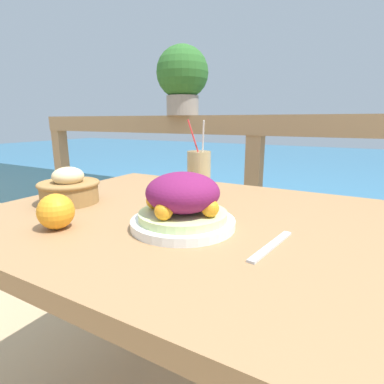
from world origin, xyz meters
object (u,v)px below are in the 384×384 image
(drink_glass, at_px, (199,175))
(bread_basket, at_px, (69,188))
(potted_plant, at_px, (182,77))
(salad_plate, at_px, (183,204))

(drink_glass, height_order, bread_basket, drink_glass)
(bread_basket, distance_m, potted_plant, 0.87)
(bread_basket, relative_size, potted_plant, 0.53)
(drink_glass, distance_m, potted_plant, 0.74)
(drink_glass, xyz_separation_m, potted_plant, (-0.37, 0.52, 0.38))
(drink_glass, bearing_deg, salad_plate, -69.69)
(salad_plate, relative_size, bread_basket, 1.36)
(salad_plate, height_order, bread_basket, salad_plate)
(potted_plant, bearing_deg, drink_glass, -54.51)
(drink_glass, bearing_deg, bread_basket, -141.97)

